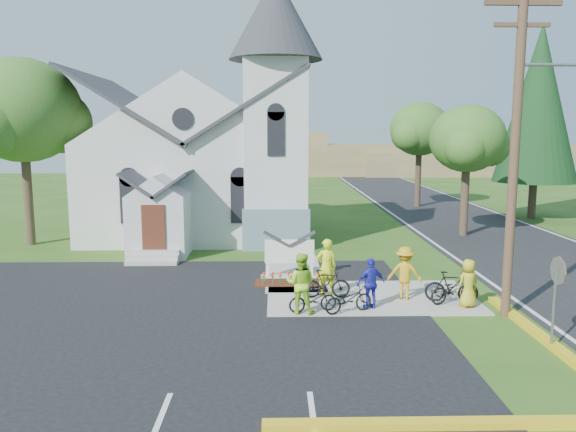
{
  "coord_description": "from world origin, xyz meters",
  "views": [
    {
      "loc": [
        -1.72,
        -17.9,
        5.58
      ],
      "look_at": [
        -1.21,
        5.0,
        2.15
      ],
      "focal_mm": 35.0,
      "sensor_mm": 36.0,
      "label": 1
    }
  ],
  "objects_px": {
    "bike_0": "(313,299)",
    "cyclist_4": "(468,283)",
    "cyclist_2": "(371,283)",
    "cyclist_3": "(405,273)",
    "stop_sign": "(557,283)",
    "bike_2": "(348,299)",
    "church_sign": "(289,252)",
    "bike_4": "(454,290)",
    "utility_pole": "(518,138)",
    "bike_3": "(452,287)",
    "cyclist_0": "(326,267)",
    "bike_1": "(326,284)",
    "cyclist_1": "(301,283)"
  },
  "relations": [
    {
      "from": "bike_1",
      "to": "bike_2",
      "type": "xyz_separation_m",
      "value": [
        0.55,
        -1.56,
        -0.06
      ]
    },
    {
      "from": "cyclist_0",
      "to": "bike_1",
      "type": "height_order",
      "value": "cyclist_0"
    },
    {
      "from": "cyclist_1",
      "to": "utility_pole",
      "type": "bearing_deg",
      "value": -172.51
    },
    {
      "from": "utility_pole",
      "to": "bike_3",
      "type": "distance_m",
      "value": 5.18
    },
    {
      "from": "bike_1",
      "to": "cyclist_3",
      "type": "bearing_deg",
      "value": -93.27
    },
    {
      "from": "cyclist_2",
      "to": "bike_3",
      "type": "height_order",
      "value": "cyclist_2"
    },
    {
      "from": "cyclist_2",
      "to": "bike_4",
      "type": "relative_size",
      "value": 0.94
    },
    {
      "from": "stop_sign",
      "to": "bike_3",
      "type": "distance_m",
      "value": 4.39
    },
    {
      "from": "bike_0",
      "to": "cyclist_2",
      "type": "xyz_separation_m",
      "value": [
        1.86,
        0.32,
        0.41
      ]
    },
    {
      "from": "utility_pole",
      "to": "bike_0",
      "type": "xyz_separation_m",
      "value": [
        -5.95,
        0.38,
        -4.95
      ]
    },
    {
      "from": "utility_pole",
      "to": "cyclist_2",
      "type": "relative_size",
      "value": 6.15
    },
    {
      "from": "church_sign",
      "to": "bike_2",
      "type": "xyz_separation_m",
      "value": [
        1.72,
        -4.4,
        -0.55
      ]
    },
    {
      "from": "church_sign",
      "to": "bike_4",
      "type": "bearing_deg",
      "value": -33.75
    },
    {
      "from": "cyclist_1",
      "to": "cyclist_3",
      "type": "relative_size",
      "value": 1.06
    },
    {
      "from": "cyclist_1",
      "to": "bike_2",
      "type": "xyz_separation_m",
      "value": [
        1.48,
        0.0,
        -0.51
      ]
    },
    {
      "from": "bike_1",
      "to": "bike_0",
      "type": "bearing_deg",
      "value": 159.22
    },
    {
      "from": "bike_0",
      "to": "cyclist_4",
      "type": "distance_m",
      "value": 5.01
    },
    {
      "from": "cyclist_2",
      "to": "cyclist_4",
      "type": "relative_size",
      "value": 1.05
    },
    {
      "from": "cyclist_0",
      "to": "cyclist_2",
      "type": "relative_size",
      "value": 1.2
    },
    {
      "from": "utility_pole",
      "to": "cyclist_4",
      "type": "bearing_deg",
      "value": 141.07
    },
    {
      "from": "stop_sign",
      "to": "bike_3",
      "type": "relative_size",
      "value": 1.45
    },
    {
      "from": "bike_3",
      "to": "bike_2",
      "type": "bearing_deg",
      "value": 116.41
    },
    {
      "from": "church_sign",
      "to": "bike_4",
      "type": "relative_size",
      "value": 1.27
    },
    {
      "from": "church_sign",
      "to": "cyclist_4",
      "type": "height_order",
      "value": "church_sign"
    },
    {
      "from": "bike_3",
      "to": "cyclist_4",
      "type": "height_order",
      "value": "cyclist_4"
    },
    {
      "from": "cyclist_1",
      "to": "cyclist_4",
      "type": "height_order",
      "value": "cyclist_1"
    },
    {
      "from": "cyclist_1",
      "to": "bike_3",
      "type": "height_order",
      "value": "cyclist_1"
    },
    {
      "from": "utility_pole",
      "to": "bike_3",
      "type": "xyz_separation_m",
      "value": [
        -1.33,
        1.28,
        -4.84
      ]
    },
    {
      "from": "church_sign",
      "to": "stop_sign",
      "type": "bearing_deg",
      "value": -48.12
    },
    {
      "from": "bike_0",
      "to": "cyclist_2",
      "type": "distance_m",
      "value": 1.93
    },
    {
      "from": "church_sign",
      "to": "cyclist_2",
      "type": "height_order",
      "value": "church_sign"
    },
    {
      "from": "bike_0",
      "to": "cyclist_1",
      "type": "xyz_separation_m",
      "value": [
        -0.38,
        -0.08,
        0.54
      ]
    },
    {
      "from": "bike_3",
      "to": "stop_sign",
      "type": "bearing_deg",
      "value": -149.84
    },
    {
      "from": "bike_4",
      "to": "stop_sign",
      "type": "bearing_deg",
      "value": -179.46
    },
    {
      "from": "cyclist_1",
      "to": "cyclist_3",
      "type": "bearing_deg",
      "value": -147.9
    },
    {
      "from": "church_sign",
      "to": "bike_1",
      "type": "bearing_deg",
      "value": -67.71
    },
    {
      "from": "stop_sign",
      "to": "bike_1",
      "type": "relative_size",
      "value": 1.53
    },
    {
      "from": "cyclist_3",
      "to": "bike_3",
      "type": "bearing_deg",
      "value": 179.02
    },
    {
      "from": "bike_2",
      "to": "cyclist_4",
      "type": "relative_size",
      "value": 1.05
    },
    {
      "from": "bike_2",
      "to": "cyclist_3",
      "type": "height_order",
      "value": "cyclist_3"
    },
    {
      "from": "cyclist_1",
      "to": "cyclist_3",
      "type": "height_order",
      "value": "cyclist_1"
    },
    {
      "from": "church_sign",
      "to": "stop_sign",
      "type": "xyz_separation_m",
      "value": [
        6.63,
        -7.4,
        0.75
      ]
    },
    {
      "from": "cyclist_0",
      "to": "cyclist_1",
      "type": "distance_m",
      "value": 2.15
    },
    {
      "from": "cyclist_1",
      "to": "cyclist_4",
      "type": "bearing_deg",
      "value": -164.68
    },
    {
      "from": "stop_sign",
      "to": "bike_2",
      "type": "xyz_separation_m",
      "value": [
        -4.92,
        3.0,
        -1.3
      ]
    },
    {
      "from": "utility_pole",
      "to": "bike_3",
      "type": "height_order",
      "value": "utility_pole"
    },
    {
      "from": "stop_sign",
      "to": "cyclist_1",
      "type": "height_order",
      "value": "stop_sign"
    },
    {
      "from": "cyclist_2",
      "to": "cyclist_3",
      "type": "bearing_deg",
      "value": -159.69
    },
    {
      "from": "bike_0",
      "to": "bike_3",
      "type": "height_order",
      "value": "bike_3"
    },
    {
      "from": "stop_sign",
      "to": "cyclist_3",
      "type": "distance_m",
      "value": 5.33
    }
  ]
}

